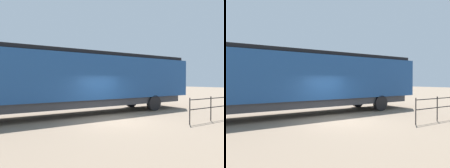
# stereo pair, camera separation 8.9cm
# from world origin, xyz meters

# --- Properties ---
(ground_plane) EXTENTS (120.00, 120.00, 0.00)m
(ground_plane) POSITION_xyz_m (0.00, 0.00, 0.00)
(ground_plane) COLOR #84705B
(locomotive) EXTENTS (2.90, 18.33, 3.92)m
(locomotive) POSITION_xyz_m (-3.08, -0.74, 2.21)
(locomotive) COLOR navy
(locomotive) RESTS_ON ground_plane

